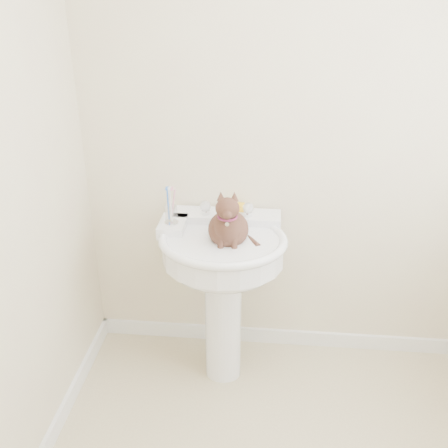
# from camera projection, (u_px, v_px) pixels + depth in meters

# --- Properties ---
(wall_back) EXTENTS (2.20, 0.00, 2.50)m
(wall_back) POSITION_uv_depth(u_px,v_px,m) (302.00, 135.00, 2.52)
(wall_back) COLOR beige
(wall_back) RESTS_ON ground
(baseboard_back) EXTENTS (2.20, 0.02, 0.09)m
(baseboard_back) POSITION_uv_depth(u_px,v_px,m) (288.00, 337.00, 3.05)
(baseboard_back) COLOR white
(baseboard_back) RESTS_ON floor
(pedestal_sink) EXTENTS (0.63, 0.61, 0.86)m
(pedestal_sink) POSITION_uv_depth(u_px,v_px,m) (223.00, 265.00, 2.55)
(pedestal_sink) COLOR white
(pedestal_sink) RESTS_ON floor
(faucet) EXTENTS (0.28, 0.12, 0.14)m
(faucet) POSITION_uv_depth(u_px,v_px,m) (226.00, 209.00, 2.58)
(faucet) COLOR silver
(faucet) RESTS_ON pedestal_sink
(soap_bar) EXTENTS (0.09, 0.06, 0.03)m
(soap_bar) POSITION_uv_depth(u_px,v_px,m) (236.00, 207.00, 2.67)
(soap_bar) COLOR yellow
(soap_bar) RESTS_ON pedestal_sink
(toothbrush_cup) EXTENTS (0.07, 0.07, 0.19)m
(toothbrush_cup) POSITION_uv_depth(u_px,v_px,m) (171.00, 214.00, 2.51)
(toothbrush_cup) COLOR silver
(toothbrush_cup) RESTS_ON pedestal_sink
(cat) EXTENTS (0.21, 0.26, 0.38)m
(cat) POSITION_uv_depth(u_px,v_px,m) (228.00, 226.00, 2.43)
(cat) COLOR brown
(cat) RESTS_ON pedestal_sink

